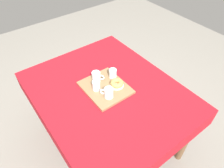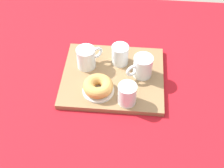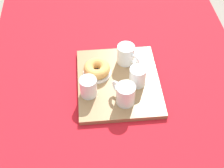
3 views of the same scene
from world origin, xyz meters
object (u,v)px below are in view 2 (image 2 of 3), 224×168
water_glass_near (127,95)px  donut_plate_left (98,90)px  sugar_donut_left (98,86)px  serving_tray (113,78)px  tea_mug_left (142,67)px  tea_mug_right (87,58)px  dining_table (106,94)px  water_glass_far (120,55)px

water_glass_near → donut_plate_left: size_ratio=0.69×
sugar_donut_left → serving_tray: bearing=59.9°
tea_mug_left → sugar_donut_left: tea_mug_left is taller
tea_mug_left → sugar_donut_left: bearing=-147.8°
donut_plate_left → tea_mug_left: bearing=32.2°
serving_tray → donut_plate_left: donut_plate_left is taller
donut_plate_left → sugar_donut_left: (0.00, 0.00, 0.02)m
serving_tray → sugar_donut_left: bearing=-120.1°
tea_mug_right → water_glass_near: 0.23m
water_glass_near → sugar_donut_left: size_ratio=0.73×
water_glass_near → serving_tray: bearing=116.8°
serving_tray → tea_mug_left: bearing=9.3°
tea_mug_right → water_glass_near: (0.16, -0.16, -0.00)m
tea_mug_left → serving_tray: bearing=-170.7°
dining_table → sugar_donut_left: 0.17m
tea_mug_right → water_glass_far: size_ratio=1.21×
dining_table → sugar_donut_left: bearing=-103.0°
serving_tray → tea_mug_right: bearing=155.8°
dining_table → tea_mug_left: 0.21m
serving_tray → tea_mug_left: 0.12m
water_glass_near → tea_mug_left: bearing=70.1°
dining_table → sugar_donut_left: size_ratio=12.29×
tea_mug_left → donut_plate_left: bearing=-147.8°
tea_mug_right → water_glass_far: 0.13m
sugar_donut_left → donut_plate_left: bearing=0.0°
tea_mug_right → sugar_donut_left: bearing=-65.2°
tea_mug_left → tea_mug_right: same height
water_glass_near → sugar_donut_left: (-0.11, 0.04, -0.01)m
serving_tray → tea_mug_left: (0.11, 0.02, 0.05)m
donut_plate_left → sugar_donut_left: 0.02m
water_glass_far → sugar_donut_left: bearing=-113.4°
water_glass_far → donut_plate_left: size_ratio=0.69×
water_glass_near → water_glass_far: 0.20m
tea_mug_right → dining_table: bearing=-28.7°
tea_mug_right → tea_mug_left: bearing=-7.8°
serving_tray → donut_plate_left: 0.09m
tea_mug_left → dining_table: bearing=-174.3°
tea_mug_left → donut_plate_left: (-0.15, -0.10, -0.04)m
serving_tray → sugar_donut_left: (-0.05, -0.08, 0.04)m
serving_tray → water_glass_near: (0.06, -0.12, 0.05)m
water_glass_near → sugar_donut_left: 0.11m
serving_tray → water_glass_near: bearing=-63.2°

